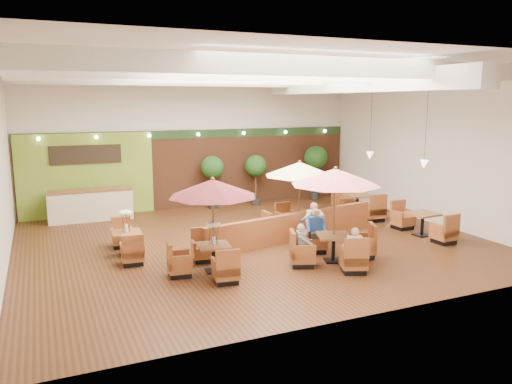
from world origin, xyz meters
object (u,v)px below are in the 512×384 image
table_0 (211,205)px  diner_2 (303,240)px  table_1 (335,197)px  booth_divider (294,227)px  table_4 (422,225)px  topiary_2 (316,160)px  diner_4 (313,219)px  service_counter (91,205)px  topiary_1 (256,168)px  table_5 (357,205)px  diner_1 (316,227)px  table_2 (298,182)px  diner_0 (354,245)px  diner_3 (313,219)px  table_3 (127,239)px  topiary_0 (212,170)px

table_0 → diner_2: 2.66m
table_1 → booth_divider: bearing=111.4°
table_4 → topiary_2: size_ratio=1.08×
diner_4 → table_4: bearing=-7.9°
service_counter → topiary_1: (6.78, 0.20, 1.01)m
table_4 → diner_4: (-3.73, 0.73, 0.40)m
table_5 → topiary_2: (0.12, 3.45, 1.41)m
table_4 → diner_1: (-4.16, -0.17, 0.40)m
table_2 → topiary_2: bearing=51.4°
diner_0 → table_5: bearing=74.4°
topiary_1 → diner_3: bearing=-96.7°
table_3 → diner_3: 5.65m
diner_3 → topiary_1: bearing=73.1°
topiary_0 → diner_2: 8.03m
table_2 → diner_0: (-0.37, -3.76, -1.07)m
table_0 → diner_4: table_0 is taller
diner_2 → table_0: bearing=-84.2°
table_4 → service_counter: bearing=143.3°
service_counter → topiary_1: bearing=1.7°
table_0 → table_5: bearing=35.9°
table_3 → topiary_2: 10.62m
table_0 → diner_0: 3.82m
table_3 → diner_1: table_3 is taller
table_5 → table_4: bearing=-78.4°
table_1 → diner_2: size_ratio=3.88×
service_counter → table_5: 10.13m
table_2 → table_4: 4.37m
topiary_2 → diner_2: topiary_2 is taller
table_4 → table_5: table_5 is taller
table_3 → diner_3: size_ratio=2.95×
topiary_2 → diner_2: 9.50m
diner_0 → table_1: bearing=110.1°
service_counter → diner_3: diner_3 is taller
table_2 → table_3: table_2 is taller
table_0 → table_4: 7.66m
topiary_1 → diner_0: bearing=-97.3°
table_0 → topiary_0: (2.55, 7.42, -0.16)m
service_counter → topiary_1: topiary_1 is taller
table_3 → topiary_1: topiary_1 is taller
topiary_0 → diner_4: bearing=-78.7°
booth_divider → diner_1: bearing=-100.4°
table_5 → diner_0: (-3.95, -5.50, 0.34)m
table_3 → diner_0: table_3 is taller
booth_divider → diner_3: size_ratio=8.00×
booth_divider → diner_0: 3.23m
service_counter → table_3: bearing=-84.1°
diner_3 → topiary_0: bearing=91.1°
topiary_0 → diner_2: size_ratio=3.07×
topiary_2 → diner_1: bearing=-120.2°
table_0 → table_1: table_1 is taller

